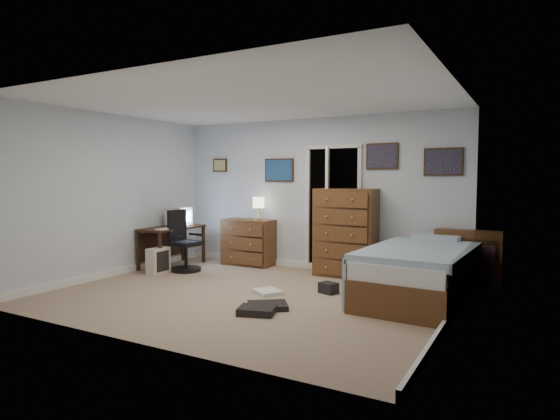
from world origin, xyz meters
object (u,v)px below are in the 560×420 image
(computer_desk, at_px, (168,236))
(office_chair, at_px, (184,247))
(bed, at_px, (420,272))
(low_dresser, at_px, (249,242))
(tall_dresser, at_px, (346,232))

(computer_desk, distance_m, office_chair, 0.54)
(computer_desk, bearing_deg, bed, -2.47)
(low_dresser, bearing_deg, tall_dresser, -4.16)
(computer_desk, relative_size, low_dresser, 1.33)
(bed, bearing_deg, tall_dresser, 149.32)
(office_chair, xyz_separation_m, low_dresser, (0.65, 0.96, 0.01))
(office_chair, bearing_deg, computer_desk, 166.01)
(computer_desk, bearing_deg, tall_dresser, 13.42)
(office_chair, relative_size, bed, 0.44)
(low_dresser, height_order, bed, low_dresser)
(low_dresser, xyz_separation_m, bed, (3.13, -0.89, -0.06))
(computer_desk, bearing_deg, low_dresser, 33.47)
(office_chair, relative_size, tall_dresser, 0.73)
(computer_desk, distance_m, low_dresser, 1.39)
(tall_dresser, bearing_deg, low_dresser, 176.70)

